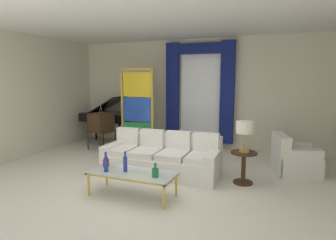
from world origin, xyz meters
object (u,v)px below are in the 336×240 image
armchair_white (293,160)px  round_side_table (244,165)px  bottle_blue_decanter (106,164)px  bottle_crystal_tall (155,172)px  couch_white_long (162,158)px  stained_glass_divider (137,111)px  vintage_tv (101,123)px  coffee_table (132,174)px  peacock_figurine (142,146)px  table_lamp_brass (245,129)px  bottle_ruby_flask (106,162)px  bottle_amber_squat (125,163)px  grand_piano (110,116)px

armchair_white → round_side_table: 1.29m
bottle_blue_decanter → bottle_crystal_tall: size_ratio=1.47×
couch_white_long → round_side_table: size_ratio=3.98×
stained_glass_divider → vintage_tv: bearing=-165.7°
coffee_table → peacock_figurine: bearing=113.9°
vintage_tv → stained_glass_divider: stained_glass_divider is taller
stained_glass_divider → bottle_crystal_tall: bearing=-56.8°
peacock_figurine → bottle_crystal_tall: bearing=-58.5°
couch_white_long → table_lamp_brass: (1.62, 0.03, 0.72)m
bottle_blue_decanter → table_lamp_brass: table_lamp_brass is taller
bottle_ruby_flask → coffee_table: bearing=-10.1°
couch_white_long → stained_glass_divider: stained_glass_divider is taller
bottle_crystal_tall → peacock_figurine: size_ratio=0.38×
armchair_white → table_lamp_brass: 1.48m
bottle_amber_squat → bottle_ruby_flask: size_ratio=1.63×
coffee_table → bottle_blue_decanter: bearing=-160.9°
bottle_amber_squat → vintage_tv: (-2.26, 2.52, 0.18)m
bottle_amber_squat → round_side_table: bearing=37.7°
vintage_tv → round_side_table: size_ratio=2.26×
armchair_white → grand_piano: size_ratio=0.67×
vintage_tv → round_side_table: (3.97, -1.19, -0.37)m
bottle_blue_decanter → bottle_crystal_tall: bearing=5.2°
bottle_ruby_flask → table_lamp_brass: 2.55m
bottle_crystal_tall → bottle_ruby_flask: bottle_crystal_tall is taller
grand_piano → bottle_ruby_flask: bearing=-57.4°
vintage_tv → table_lamp_brass: size_ratio=2.36×
bottle_blue_decanter → round_side_table: 2.48m
couch_white_long → round_side_table: 1.62m
round_side_table → coffee_table: bearing=-141.1°
couch_white_long → bottle_amber_squat: size_ratio=6.87×
bottle_ruby_flask → bottle_blue_decanter: bearing=-54.9°
bottle_blue_decanter → stained_glass_divider: size_ratio=0.15×
couch_white_long → grand_piano: (-2.69, 2.15, 0.50)m
couch_white_long → armchair_white: bearing=21.8°
stained_glass_divider → table_lamp_brass: bearing=-25.7°
table_lamp_brass → bottle_crystal_tall: bearing=-130.4°
coffee_table → bottle_amber_squat: bottle_amber_squat is taller
bottle_blue_decanter → grand_piano: 4.25m
bottle_ruby_flask → round_side_table: 2.49m
bottle_ruby_flask → vintage_tv: 2.99m
bottle_blue_decanter → vintage_tv: vintage_tv is taller
bottle_crystal_tall → vintage_tv: 3.81m
peacock_figurine → round_side_table: bearing=-22.8°
couch_white_long → armchair_white: couch_white_long is taller
peacock_figurine → round_side_table: 2.91m
bottle_blue_decanter → stained_glass_divider: bearing=108.8°
armchair_white → bottle_crystal_tall: bearing=-130.9°
bottle_blue_decanter → round_side_table: bottle_blue_decanter is taller
vintage_tv → peacock_figurine: vintage_tv is taller
coffee_table → vintage_tv: size_ratio=1.06×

